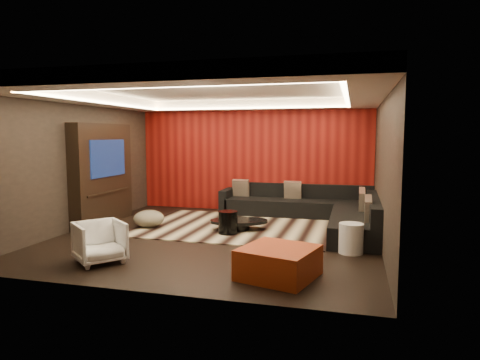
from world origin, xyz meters
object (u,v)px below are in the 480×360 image
(drum_stool, at_px, (228,222))
(sectional_sofa, at_px, (317,211))
(white_side_table, at_px, (351,238))
(armchair, at_px, (100,242))
(orange_ottoman, at_px, (279,262))
(coffee_table, at_px, (239,225))

(drum_stool, bearing_deg, sectional_sofa, 45.63)
(drum_stool, distance_m, sectional_sofa, 2.27)
(white_side_table, xyz_separation_m, armchair, (-3.72, -1.53, 0.07))
(drum_stool, xyz_separation_m, orange_ottoman, (1.40, -2.25, -0.03))
(coffee_table, relative_size, armchair, 1.69)
(white_side_table, distance_m, sectional_sofa, 2.49)
(coffee_table, bearing_deg, orange_ottoman, -64.25)
(orange_ottoman, height_order, armchair, armchair)
(drum_stool, bearing_deg, white_side_table, -17.70)
(sectional_sofa, bearing_deg, coffee_table, -140.92)
(drum_stool, relative_size, sectional_sofa, 0.12)
(coffee_table, height_order, armchair, armchair)
(white_side_table, height_order, orange_ottoman, white_side_table)
(white_side_table, bearing_deg, coffee_table, 152.42)
(coffee_table, bearing_deg, armchair, -118.69)
(orange_ottoman, bearing_deg, armchair, -179.41)
(orange_ottoman, bearing_deg, sectional_sofa, 87.25)
(drum_stool, height_order, sectional_sofa, sectional_sofa)
(drum_stool, relative_size, white_side_table, 0.89)
(orange_ottoman, xyz_separation_m, sectional_sofa, (0.19, 3.87, 0.05))
(coffee_table, distance_m, drum_stool, 0.45)
(white_side_table, height_order, armchair, armchair)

